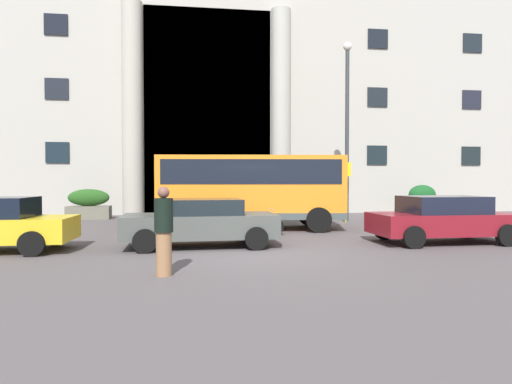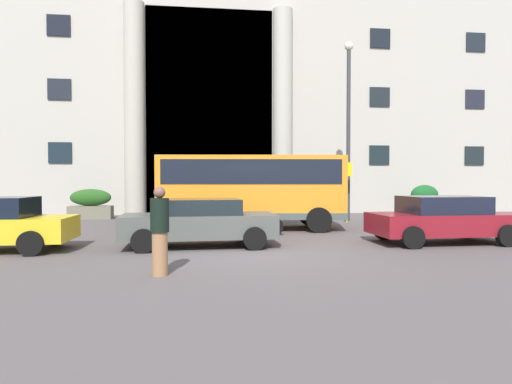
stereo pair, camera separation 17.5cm
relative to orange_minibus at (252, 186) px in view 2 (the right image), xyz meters
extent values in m
cube|color=#524B4D|center=(-0.59, -5.50, -1.71)|extent=(80.00, 64.00, 0.12)
cube|color=#ACA9A0|center=(-0.59, 12.00, 5.91)|extent=(36.57, 9.00, 15.13)
cube|color=black|center=(-1.49, 7.56, 3.99)|extent=(6.89, 0.12, 11.27)
cylinder|color=#ACA69B|center=(-5.48, 7.25, 3.99)|extent=(1.09, 1.09, 11.27)
cylinder|color=#ACACA2|center=(2.50, 7.25, 3.99)|extent=(1.09, 1.09, 11.27)
cube|color=#16232C|center=(-9.37, 7.46, 1.68)|extent=(1.19, 0.08, 1.10)
cube|color=black|center=(8.19, 7.46, 1.68)|extent=(1.19, 0.08, 1.10)
cube|color=black|center=(14.04, 7.46, 1.68)|extent=(1.19, 0.08, 1.10)
cube|color=#1D222B|center=(-9.37, 7.46, 5.01)|extent=(1.19, 0.08, 1.10)
cube|color=black|center=(8.19, 7.46, 5.01)|extent=(1.19, 0.08, 1.10)
cube|color=#1E202C|center=(14.04, 7.46, 5.01)|extent=(1.19, 0.08, 1.10)
cube|color=black|center=(-9.37, 7.46, 8.33)|extent=(1.19, 0.08, 1.10)
cube|color=black|center=(8.19, 7.46, 8.33)|extent=(1.19, 0.08, 1.10)
cube|color=black|center=(14.04, 7.46, 8.33)|extent=(1.19, 0.08, 1.10)
cube|color=orange|center=(-0.01, 0.00, -0.04)|extent=(7.04, 3.13, 2.31)
cube|color=black|center=(-0.01, 0.00, 0.51)|extent=(6.63, 3.11, 0.88)
cube|color=black|center=(3.32, -0.35, 0.32)|extent=(0.27, 2.03, 1.10)
cube|color=#444E4E|center=(-0.01, 0.00, -1.08)|extent=(7.04, 3.17, 0.24)
cylinder|color=black|center=(2.49, 0.96, -1.20)|extent=(0.92, 0.37, 0.90)
cylinder|color=black|center=(2.24, -1.46, -1.20)|extent=(0.92, 0.37, 0.90)
cylinder|color=black|center=(-2.25, 1.46, -1.20)|extent=(0.92, 0.37, 0.90)
cylinder|color=black|center=(-2.51, -0.96, -1.20)|extent=(0.92, 0.37, 0.90)
cylinder|color=#99A01F|center=(4.44, 2.03, -0.35)|extent=(0.08, 0.08, 2.60)
cube|color=yellow|center=(4.44, 2.00, 0.70)|extent=(0.44, 0.03, 0.60)
cube|color=#686557|center=(-7.24, 5.17, -1.33)|extent=(2.01, 0.74, 0.63)
ellipsoid|color=#23511B|center=(-7.24, 5.17, -0.61)|extent=(1.93, 0.67, 0.81)
cube|color=gray|center=(9.69, 5.09, -1.35)|extent=(1.52, 0.97, 0.59)
ellipsoid|color=#185022|center=(9.69, 5.09, -0.54)|extent=(1.46, 0.88, 1.03)
cube|color=gray|center=(1.44, 5.24, -1.37)|extent=(1.53, 0.98, 0.57)
ellipsoid|color=#2F5C2F|center=(1.44, 5.24, -0.70)|extent=(1.46, 0.88, 0.76)
cube|color=#484C49|center=(-1.93, -4.19, -1.06)|extent=(4.29, 1.97, 0.63)
cube|color=black|center=(-1.93, -4.19, -0.53)|extent=(2.35, 1.66, 0.43)
cylinder|color=black|center=(-0.54, -3.24, -1.34)|extent=(0.63, 0.23, 0.62)
cylinder|color=black|center=(-0.45, -5.00, -1.34)|extent=(0.63, 0.23, 0.62)
cylinder|color=black|center=(-3.40, -3.37, -1.34)|extent=(0.63, 0.23, 0.62)
cylinder|color=black|center=(-3.32, -5.14, -1.34)|extent=(0.63, 0.23, 0.62)
cylinder|color=black|center=(-5.99, -3.54, -1.34)|extent=(0.62, 0.21, 0.62)
cylinder|color=black|center=(-5.97, -5.27, -1.34)|extent=(0.62, 0.21, 0.62)
cube|color=maroon|center=(5.18, -4.37, -1.07)|extent=(4.15, 1.89, 0.61)
cube|color=black|center=(5.18, -4.37, -0.52)|extent=(2.25, 1.64, 0.50)
cylinder|color=black|center=(6.56, -3.44, -1.34)|extent=(0.62, 0.21, 0.62)
cylinder|color=black|center=(6.60, -5.25, -1.34)|extent=(0.62, 0.21, 0.62)
cylinder|color=black|center=(3.76, -3.50, -1.34)|extent=(0.62, 0.21, 0.62)
cylinder|color=black|center=(3.80, -5.31, -1.34)|extent=(0.62, 0.21, 0.62)
cylinder|color=black|center=(0.55, -2.06, -1.35)|extent=(0.61, 0.16, 0.60)
cylinder|color=black|center=(-0.92, -2.19, -1.35)|extent=(0.61, 0.18, 0.60)
cube|color=#AAB6C2|center=(-0.18, -2.13, -1.07)|extent=(0.96, 0.33, 0.32)
cube|color=black|center=(-0.36, -2.14, -0.89)|extent=(0.54, 0.25, 0.12)
cylinder|color=#A5A5A8|center=(0.44, -2.07, -0.77)|extent=(0.08, 0.55, 0.03)
cylinder|color=#926744|center=(-2.62, -7.83, -1.23)|extent=(0.30, 0.30, 0.85)
cylinder|color=black|center=(-2.62, -7.83, -0.48)|extent=(0.36, 0.36, 0.65)
sphere|color=brown|center=(-2.62, -7.83, -0.04)|extent=(0.23, 0.23, 0.23)
cylinder|color=#32393C|center=(4.78, 2.87, 2.26)|extent=(0.18, 0.18, 7.81)
sphere|color=white|center=(4.78, 2.87, 6.34)|extent=(0.40, 0.40, 0.40)
camera|label=1|loc=(-1.91, -16.22, 0.18)|focal=30.11mm
camera|label=2|loc=(-1.74, -16.24, 0.18)|focal=30.11mm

